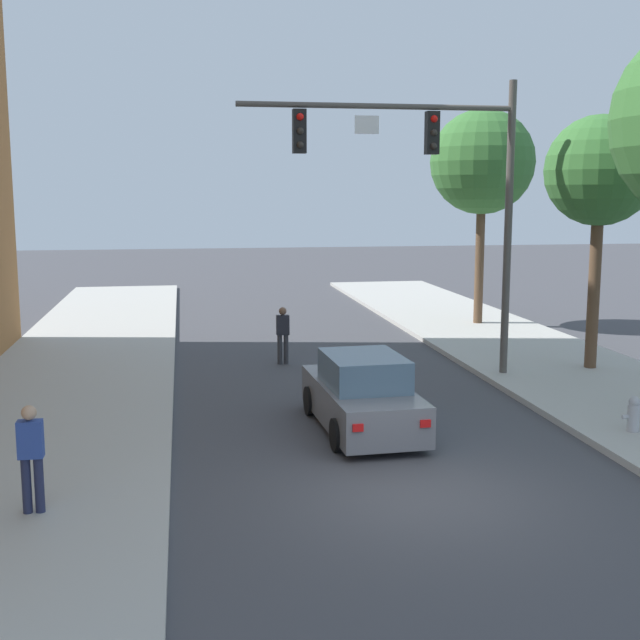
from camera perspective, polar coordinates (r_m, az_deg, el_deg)
ground_plane at (r=13.67m, az=6.95°, el=-12.00°), size 120.00×120.00×0.00m
sidewalk_left at (r=13.42m, az=-21.46°, el=-12.64°), size 5.00×60.00×0.15m
traffic_signal_mast at (r=20.98m, az=7.98°, el=10.19°), size 7.06×0.38×7.50m
car_lead_grey at (r=16.88m, az=2.96°, el=-5.31°), size 1.98×4.31×1.60m
pedestrian_sidewalk_left_walker at (r=12.89m, az=-19.52°, el=-8.77°), size 0.36×0.22×1.64m
pedestrian_crossing_road at (r=23.27m, az=-2.61°, el=-0.88°), size 0.36×0.22×1.64m
fire_hydrant at (r=17.48m, az=21.05°, el=-6.14°), size 0.48×0.24×0.72m
street_tree_second at (r=22.98m, az=18.97°, el=9.71°), size 2.91×2.91×6.74m
street_tree_third at (r=30.03m, az=11.28°, el=10.72°), size 3.71×3.71×7.64m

